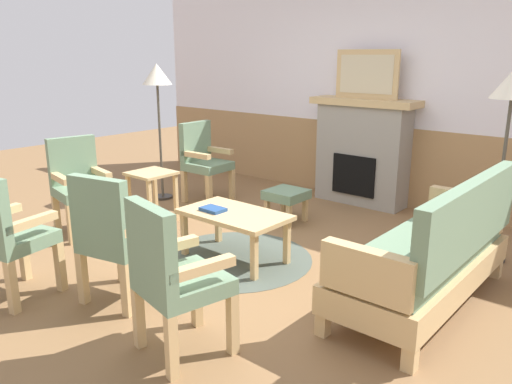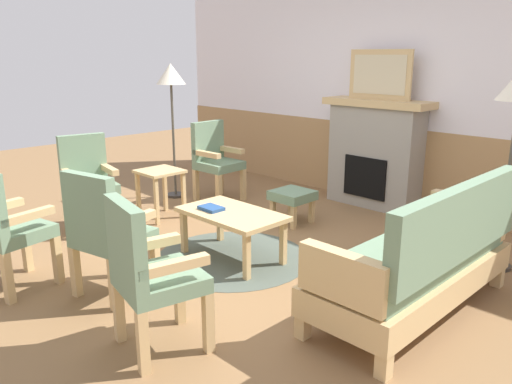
{
  "view_description": "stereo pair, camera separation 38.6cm",
  "coord_description": "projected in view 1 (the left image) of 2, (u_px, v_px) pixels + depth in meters",
  "views": [
    {
      "loc": [
        2.93,
        -3.09,
        1.79
      ],
      "look_at": [
        0.0,
        0.35,
        0.55
      ],
      "focal_mm": 35.44,
      "sensor_mm": 36.0,
      "label": 1
    },
    {
      "loc": [
        3.21,
        -2.83,
        1.79
      ],
      "look_at": [
        0.0,
        0.35,
        0.55
      ],
      "focal_mm": 35.44,
      "sensor_mm": 36.0,
      "label": 2
    }
  ],
  "objects": [
    {
      "name": "armchair_front_center",
      "position": [
        172.0,
        273.0,
        2.98
      ],
      "size": [
        0.57,
        0.57,
        0.98
      ],
      "color": "tan",
      "rests_on": "ground_plane"
    },
    {
      "name": "wall_back",
      "position": [
        375.0,
        95.0,
        6.14
      ],
      "size": [
        7.2,
        0.14,
        2.7
      ],
      "color": "white",
      "rests_on": "ground_plane"
    },
    {
      "name": "framed_picture",
      "position": [
        367.0,
        74.0,
        5.89
      ],
      "size": [
        0.8,
        0.04,
        0.56
      ],
      "color": "tan",
      "rests_on": "fireplace"
    },
    {
      "name": "floor_lamp_by_chairs",
      "position": [
        157.0,
        83.0,
        6.1
      ],
      "size": [
        0.36,
        0.36,
        1.68
      ],
      "color": "#332D28",
      "rests_on": "ground_plane"
    },
    {
      "name": "armchair_front_left",
      "position": [
        4.0,
        231.0,
        3.68
      ],
      "size": [
        0.57,
        0.57,
        0.98
      ],
      "color": "tan",
      "rests_on": "ground_plane"
    },
    {
      "name": "armchair_near_fireplace",
      "position": [
        203.0,
        158.0,
        6.26
      ],
      "size": [
        0.5,
        0.5,
        0.98
      ],
      "color": "tan",
      "rests_on": "ground_plane"
    },
    {
      "name": "footstool",
      "position": [
        286.0,
        197.0,
        5.5
      ],
      "size": [
        0.4,
        0.4,
        0.36
      ],
      "color": "tan",
      "rests_on": "ground_plane"
    },
    {
      "name": "side_table",
      "position": [
        152.0,
        182.0,
        5.51
      ],
      "size": [
        0.44,
        0.44,
        0.55
      ],
      "color": "tan",
      "rests_on": "ground_plane"
    },
    {
      "name": "book_on_table",
      "position": [
        213.0,
        209.0,
        4.48
      ],
      "size": [
        0.22,
        0.16,
        0.03
      ],
      "primitive_type": "cube",
      "rotation": [
        0.0,
        0.0,
        -0.02
      ],
      "color": "navy",
      "rests_on": "coffee_table"
    },
    {
      "name": "ground_plane",
      "position": [
        231.0,
        258.0,
        4.57
      ],
      "size": [
        14.0,
        14.0,
        0.0
      ],
      "primitive_type": "plane",
      "color": "olive"
    },
    {
      "name": "round_rug",
      "position": [
        235.0,
        258.0,
        4.56
      ],
      "size": [
        1.4,
        1.4,
        0.01
      ],
      "primitive_type": "cylinder",
      "color": "#4C564C",
      "rests_on": "ground_plane"
    },
    {
      "name": "armchair_corner_left",
      "position": [
        114.0,
        233.0,
        3.64
      ],
      "size": [
        0.57,
        0.57,
        0.98
      ],
      "color": "tan",
      "rests_on": "ground_plane"
    },
    {
      "name": "fireplace",
      "position": [
        362.0,
        151.0,
        6.13
      ],
      "size": [
        1.3,
        0.44,
        1.28
      ],
      "color": "gray",
      "rests_on": "ground_plane"
    },
    {
      "name": "floor_lamp_by_couch",
      "position": [
        512.0,
        96.0,
        4.17
      ],
      "size": [
        0.36,
        0.36,
        1.68
      ],
      "color": "#332D28",
      "rests_on": "ground_plane"
    },
    {
      "name": "armchair_by_window_left",
      "position": [
        79.0,
        182.0,
        5.11
      ],
      "size": [
        0.56,
        0.56,
        0.98
      ],
      "color": "tan",
      "rests_on": "ground_plane"
    },
    {
      "name": "couch",
      "position": [
        430.0,
        254.0,
        3.62
      ],
      "size": [
        0.7,
        1.8,
        0.98
      ],
      "color": "tan",
      "rests_on": "ground_plane"
    },
    {
      "name": "coffee_table",
      "position": [
        234.0,
        218.0,
        4.46
      ],
      "size": [
        0.96,
        0.56,
        0.44
      ],
      "color": "tan",
      "rests_on": "ground_plane"
    }
  ]
}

